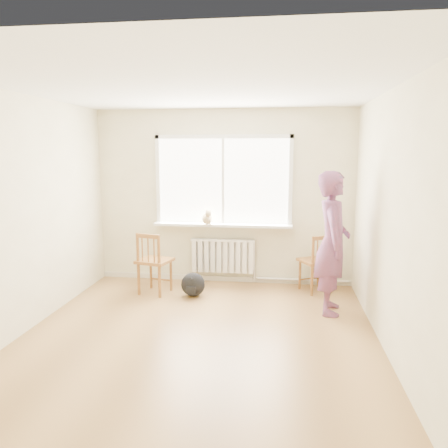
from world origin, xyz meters
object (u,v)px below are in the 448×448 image
(chair_left, at_px, (153,263))
(person, at_px, (332,243))
(backpack, at_px, (193,284))
(cat, at_px, (207,218))
(chair_right, at_px, (318,263))

(chair_left, height_order, person, person)
(chair_left, height_order, backpack, chair_left)
(cat, bearing_deg, chair_right, -24.74)
(chair_left, bearing_deg, backpack, -169.94)
(chair_left, xyz_separation_m, cat, (0.71, 0.57, 0.59))
(chair_left, relative_size, cat, 2.52)
(cat, xyz_separation_m, backpack, (-0.11, -0.61, -0.88))
(chair_left, xyz_separation_m, backpack, (0.60, -0.04, -0.29))
(chair_right, distance_m, backpack, 1.85)
(person, bearing_deg, chair_left, 83.63)
(backpack, bearing_deg, chair_right, 13.49)
(cat, bearing_deg, person, -47.20)
(chair_right, xyz_separation_m, backpack, (-1.78, -0.43, -0.27))
(chair_right, height_order, person, person)
(person, bearing_deg, chair_right, 10.40)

